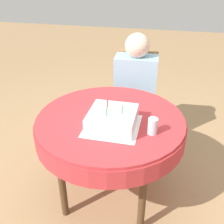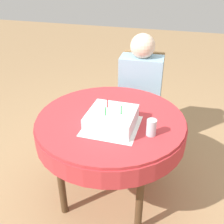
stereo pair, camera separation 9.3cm
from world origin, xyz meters
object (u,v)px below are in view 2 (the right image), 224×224
drinking_glass (151,127)px  person (140,83)px  birthday_cake (112,119)px  chair (141,97)px

drinking_glass → person: bearing=105.1°
person → birthday_cake: person is taller
person → drinking_glass: (0.23, -0.85, 0.09)m
chair → birthday_cake: chair is taller
birthday_cake → chair: bearing=88.6°
person → drinking_glass: 0.89m
chair → birthday_cake: size_ratio=3.06×
chair → drinking_glass: (0.24, -0.95, 0.29)m
chair → drinking_glass: bearing=-79.4°
drinking_glass → birthday_cake: bearing=174.6°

